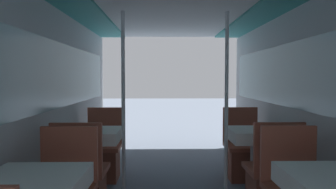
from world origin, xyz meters
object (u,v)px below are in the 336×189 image
Objects in this scene: chair_left_near_1 at (82,186)px; dining_table_right_1 at (256,140)px; support_pole_left_1 at (123,104)px; chair_right_far_1 at (243,157)px; chair_left_far_1 at (103,158)px; support_pole_right_1 at (226,104)px; dining_table_left_1 at (94,140)px; chair_right_near_1 at (271,185)px.

dining_table_right_1 is (1.86, 0.57, 0.35)m from chair_left_near_1.
support_pole_left_1 reaches higher than chair_right_far_1.
chair_left_near_1 is 1.01m from support_pole_left_1.
chair_left_far_1 is 0.45× the size of support_pole_left_1.
support_pole_left_1 and support_pole_right_1 have the same top height.
chair_right_far_1 is (0.00, 0.57, -0.35)m from dining_table_right_1.
support_pole_right_1 is (1.52, 0.57, 0.76)m from chair_left_near_1.
support_pole_left_1 is 1.58m from dining_table_right_1.
dining_table_left_1 is at bearing 16.92° from chair_right_far_1.
dining_table_left_1 is 0.66m from chair_left_far_1.
dining_table_left_1 is 1.00× the size of dining_table_right_1.
support_pole_left_1 reaches higher than chair_left_far_1.
chair_left_far_1 is 1.79m from support_pole_right_1.
chair_left_far_1 is (0.00, 1.13, 0.00)m from chair_left_near_1.
chair_right_far_1 is at bearing 31.32° from chair_left_near_1.
support_pole_right_1 is at bearing 121.09° from chair_right_near_1.
chair_left_far_1 is 1.01m from support_pole_left_1.
support_pole_right_1 is (1.52, -0.57, 0.76)m from chair_left_far_1.
chair_left_far_1 is at bearing 90.00° from chair_left_near_1.
chair_right_near_1 is 1.13m from chair_right_far_1.
chair_left_near_1 and chair_right_near_1 have the same top height.
chair_left_near_1 is 2.18m from chair_right_far_1.
support_pole_right_1 is at bearing 180.00° from dining_table_right_1.
chair_left_far_1 is at bearing 163.08° from dining_table_right_1.
dining_table_right_1 is at bearing 163.08° from chair_left_far_1.
support_pole_right_1 is at bearing 58.91° from chair_right_far_1.
chair_left_near_1 is 1.13m from chair_left_far_1.
chair_left_far_1 is (-0.00, 0.57, -0.35)m from dining_table_left_1.
dining_table_left_1 is 0.80× the size of chair_left_near_1.
chair_right_far_1 is 0.45× the size of support_pole_right_1.
dining_table_left_1 is 0.80× the size of chair_right_far_1.
chair_right_near_1 is 1.00× the size of chair_right_far_1.
chair_right_near_1 is at bearing -58.91° from support_pole_right_1.
support_pole_right_1 reaches higher than dining_table_right_1.
chair_left_far_1 is 2.18m from chair_right_near_1.
chair_left_far_1 and chair_right_near_1 have the same top height.
chair_left_far_1 is 1.98m from dining_table_right_1.
support_pole_right_1 reaches higher than chair_right_far_1.
dining_table_left_1 is 0.80× the size of chair_right_near_1.
support_pole_left_1 reaches higher than chair_right_near_1.
chair_left_far_1 is at bearing 0.00° from chair_right_far_1.
dining_table_right_1 is at bearing 0.00° from dining_table_left_1.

